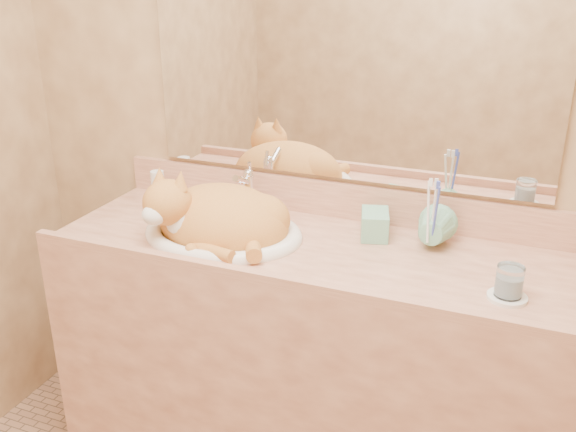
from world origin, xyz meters
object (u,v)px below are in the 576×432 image
at_px(sink_basin, 222,212).
at_px(water_glass, 509,281).
at_px(cat, 215,215).
at_px(toothbrush_cup, 430,236).
at_px(soap_dispenser, 376,216).
at_px(vanity_counter, 311,366).

height_order(sink_basin, water_glass, sink_basin).
bearing_deg(cat, water_glass, -1.94).
bearing_deg(toothbrush_cup, sink_basin, -170.17).
bearing_deg(soap_dispenser, water_glass, -41.92).
relative_size(soap_dispenser, toothbrush_cup, 1.55).
xyz_separation_m(soap_dispenser, water_glass, (0.40, -0.20, -0.04)).
xyz_separation_m(cat, soap_dispenser, (0.47, 0.13, 0.02)).
bearing_deg(vanity_counter, cat, -173.05).
distance_m(toothbrush_cup, water_glass, 0.31).
bearing_deg(sink_basin, water_glass, -19.70).
bearing_deg(water_glass, soap_dispenser, 153.85).
bearing_deg(water_glass, vanity_counter, 169.23).
relative_size(vanity_counter, water_glass, 19.68).
xyz_separation_m(sink_basin, cat, (-0.02, -0.02, -0.01)).
height_order(sink_basin, toothbrush_cup, sink_basin).
height_order(cat, water_glass, cat).
height_order(vanity_counter, soap_dispenser, soap_dispenser).
relative_size(sink_basin, toothbrush_cup, 4.16).
distance_m(sink_basin, cat, 0.02).
relative_size(vanity_counter, sink_basin, 3.23).
bearing_deg(vanity_counter, sink_basin, -176.08).
xyz_separation_m(vanity_counter, water_glass, (0.56, -0.11, 0.48)).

